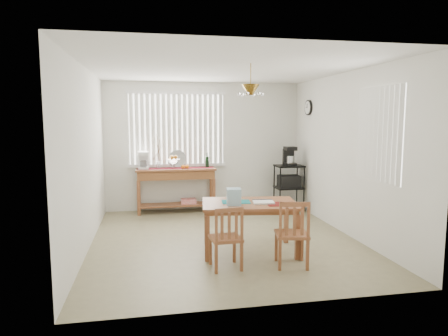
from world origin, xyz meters
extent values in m
cube|color=gray|center=(0.00, 0.00, -0.01)|extent=(4.00, 4.50, 0.01)
cube|color=white|center=(0.00, 2.30, 1.30)|extent=(4.00, 0.10, 2.60)
cube|color=white|center=(0.00, -2.30, 1.30)|extent=(4.00, 0.10, 2.60)
cube|color=white|center=(-2.05, 0.00, 1.30)|extent=(0.10, 4.50, 2.60)
cube|color=white|center=(2.05, 0.00, 1.30)|extent=(0.10, 4.50, 2.60)
cube|color=white|center=(0.00, 0.00, 2.65)|extent=(4.00, 4.50, 0.10)
cube|color=white|center=(-0.55, 2.25, 1.65)|extent=(1.90, 0.01, 1.40)
cube|color=white|center=(-1.45, 2.23, 1.65)|extent=(0.07, 0.03, 1.40)
cube|color=white|center=(-1.34, 2.23, 1.65)|extent=(0.07, 0.03, 1.40)
cube|color=white|center=(-1.24, 2.23, 1.65)|extent=(0.07, 0.03, 1.40)
cube|color=white|center=(-1.13, 2.23, 1.65)|extent=(0.07, 0.03, 1.40)
cube|color=white|center=(-1.03, 2.23, 1.65)|extent=(0.07, 0.03, 1.40)
cube|color=white|center=(-0.92, 2.23, 1.65)|extent=(0.07, 0.03, 1.40)
cube|color=white|center=(-0.81, 2.23, 1.65)|extent=(0.07, 0.03, 1.40)
cube|color=white|center=(-0.71, 2.23, 1.65)|extent=(0.07, 0.03, 1.40)
cube|color=white|center=(-0.60, 2.23, 1.65)|extent=(0.07, 0.03, 1.40)
cube|color=white|center=(-0.50, 2.23, 1.65)|extent=(0.07, 0.03, 1.40)
cube|color=white|center=(-0.39, 2.23, 1.65)|extent=(0.07, 0.03, 1.40)
cube|color=white|center=(-0.29, 2.23, 1.65)|extent=(0.07, 0.03, 1.40)
cube|color=white|center=(-0.18, 2.23, 1.65)|extent=(0.07, 0.03, 1.40)
cube|color=white|center=(-0.08, 2.23, 1.65)|extent=(0.07, 0.03, 1.40)
cube|color=white|center=(0.03, 2.23, 1.65)|extent=(0.07, 0.03, 1.40)
cube|color=white|center=(0.14, 2.23, 1.65)|extent=(0.07, 0.03, 1.40)
cube|color=white|center=(0.24, 2.23, 1.65)|extent=(0.07, 0.03, 1.40)
cube|color=white|center=(0.35, 2.23, 1.65)|extent=(0.07, 0.03, 1.40)
cube|color=white|center=(-0.55, 2.22, 0.92)|extent=(1.98, 0.06, 0.06)
cube|color=white|center=(-0.55, 2.22, 2.38)|extent=(1.98, 0.06, 0.06)
cube|color=white|center=(2.00, -0.90, 1.65)|extent=(0.01, 1.10, 1.30)
cube|color=white|center=(1.99, -1.40, 1.65)|extent=(0.03, 0.07, 1.30)
cube|color=white|center=(1.99, -1.29, 1.65)|extent=(0.03, 0.07, 1.30)
cube|color=white|center=(1.99, -1.18, 1.65)|extent=(0.03, 0.07, 1.30)
cube|color=white|center=(1.99, -1.07, 1.65)|extent=(0.03, 0.07, 1.30)
cube|color=white|center=(1.99, -0.96, 1.65)|extent=(0.03, 0.07, 1.30)
cube|color=white|center=(1.99, -0.85, 1.65)|extent=(0.03, 0.07, 1.30)
cube|color=white|center=(1.99, -0.74, 1.65)|extent=(0.03, 0.07, 1.30)
cube|color=white|center=(1.99, -0.63, 1.65)|extent=(0.03, 0.07, 1.30)
cube|color=white|center=(1.99, -0.52, 1.65)|extent=(0.03, 0.07, 1.30)
cube|color=white|center=(1.99, -0.41, 1.65)|extent=(0.03, 0.07, 1.30)
cylinder|color=black|center=(1.98, 1.55, 2.08)|extent=(0.04, 0.30, 0.30)
cylinder|color=white|center=(1.95, 1.55, 2.08)|extent=(0.01, 0.25, 0.25)
cylinder|color=olive|center=(0.25, -0.60, 2.43)|extent=(0.01, 0.01, 0.34)
cone|color=olive|center=(0.25, -0.60, 2.25)|extent=(0.24, 0.24, 0.14)
sphere|color=white|center=(0.41, -0.60, 2.19)|extent=(0.05, 0.05, 0.05)
sphere|color=white|center=(0.33, -0.47, 2.19)|extent=(0.05, 0.05, 0.05)
sphere|color=white|center=(0.17, -0.47, 2.19)|extent=(0.05, 0.05, 0.05)
sphere|color=white|center=(0.09, -0.60, 2.19)|extent=(0.05, 0.05, 0.05)
sphere|color=white|center=(0.17, -0.74, 2.19)|extent=(0.05, 0.05, 0.05)
sphere|color=white|center=(0.33, -0.74, 2.19)|extent=(0.05, 0.05, 0.05)
cube|color=brown|center=(-0.60, 2.01, 0.86)|extent=(1.57, 0.44, 0.04)
cube|color=brown|center=(-0.60, 2.01, 0.75)|extent=(1.51, 0.40, 0.16)
cube|color=brown|center=(-1.34, 1.84, 0.34)|extent=(0.06, 0.06, 0.68)
cube|color=brown|center=(0.14, 1.84, 0.34)|extent=(0.06, 0.06, 0.68)
cube|color=brown|center=(-1.34, 2.18, 0.34)|extent=(0.06, 0.06, 0.68)
cube|color=brown|center=(0.14, 2.18, 0.34)|extent=(0.06, 0.06, 0.68)
cube|color=brown|center=(-0.60, 2.01, 0.15)|extent=(1.45, 0.38, 0.03)
cube|color=red|center=(-0.35, 2.01, 0.21)|extent=(0.29, 0.22, 0.10)
cube|color=maroon|center=(-0.60, 2.01, 0.89)|extent=(1.49, 0.24, 0.01)
cube|color=white|center=(-1.23, 2.01, 0.91)|extent=(0.20, 0.24, 0.05)
cube|color=white|center=(-1.23, 2.09, 1.03)|extent=(0.20, 0.08, 0.29)
cube|color=white|center=(-1.23, 1.99, 1.19)|extent=(0.20, 0.22, 0.07)
cylinder|color=white|center=(-1.23, 1.98, 1.00)|extent=(0.13, 0.13, 0.13)
cylinder|color=white|center=(-0.65, 1.99, 0.93)|extent=(0.05, 0.05, 0.10)
cone|color=white|center=(-0.65, 1.99, 1.02)|extent=(0.25, 0.25, 0.09)
sphere|color=#AF4117|center=(-0.60, 1.99, 1.11)|extent=(0.08, 0.08, 0.08)
sphere|color=#AF4117|center=(-0.67, 2.03, 1.11)|extent=(0.08, 0.08, 0.08)
sphere|color=#AF4117|center=(-0.67, 1.95, 1.11)|extent=(0.08, 0.08, 0.08)
sphere|color=orange|center=(-0.46, 1.93, 0.92)|extent=(0.08, 0.08, 0.08)
sphere|color=orange|center=(-0.38, 1.93, 0.92)|extent=(0.08, 0.08, 0.08)
cylinder|color=silver|center=(-0.55, 2.19, 1.06)|extent=(0.35, 0.09, 0.35)
cylinder|color=white|center=(-0.94, 2.06, 0.95)|extent=(0.08, 0.08, 0.14)
cylinder|color=#4C3823|center=(-0.94, 2.06, 1.24)|extent=(0.08, 0.04, 0.44)
cylinder|color=#4C3823|center=(-0.94, 2.06, 1.26)|extent=(0.13, 0.06, 0.47)
cylinder|color=#4C3823|center=(-0.94, 2.06, 1.22)|extent=(0.17, 0.08, 0.35)
cylinder|color=#4C3823|center=(-0.94, 2.06, 1.29)|extent=(0.05, 0.03, 0.54)
cylinder|color=#4C3823|center=(-0.94, 2.06, 1.21)|extent=(0.21, 0.10, 0.30)
cylinder|color=black|center=(0.04, 2.06, 1.00)|extent=(0.07, 0.07, 0.23)
cylinder|color=black|center=(0.04, 2.06, 1.15)|extent=(0.03, 0.03, 0.08)
cylinder|color=black|center=(1.43, 1.56, 0.46)|extent=(0.03, 0.03, 0.93)
cylinder|color=black|center=(1.93, 1.56, 0.46)|extent=(0.03, 0.03, 0.93)
cylinder|color=black|center=(1.43, 1.95, 0.46)|extent=(0.03, 0.03, 0.93)
cylinder|color=black|center=(1.93, 1.95, 0.46)|extent=(0.03, 0.03, 0.93)
cube|color=black|center=(1.68, 1.76, 0.91)|extent=(0.54, 0.44, 0.03)
cube|color=black|center=(1.68, 1.76, 0.46)|extent=(0.54, 0.44, 0.03)
cube|color=black|center=(1.68, 1.76, 0.07)|extent=(0.54, 0.44, 0.03)
cube|color=black|center=(1.68, 1.76, 0.60)|extent=(0.41, 0.33, 0.24)
cube|color=black|center=(1.68, 1.74, 0.95)|extent=(0.22, 0.26, 0.05)
cube|color=black|center=(1.68, 1.82, 1.09)|extent=(0.22, 0.09, 0.33)
cube|color=black|center=(1.68, 1.74, 1.27)|extent=(0.22, 0.24, 0.08)
cylinder|color=silver|center=(1.68, 1.73, 1.05)|extent=(0.14, 0.14, 0.14)
cube|color=brown|center=(0.25, -0.60, 0.68)|extent=(1.41, 1.00, 0.04)
cube|color=brown|center=(0.25, -0.60, 0.64)|extent=(1.30, 0.90, 0.06)
cube|color=brown|center=(-0.39, -0.89, 0.30)|extent=(0.07, 0.07, 0.61)
cube|color=brown|center=(0.79, -1.04, 0.30)|extent=(0.07, 0.07, 0.61)
cube|color=brown|center=(-0.30, -0.16, 0.30)|extent=(0.07, 0.07, 0.61)
cube|color=brown|center=(0.89, -0.32, 0.30)|extent=(0.07, 0.07, 0.61)
cube|color=#16787C|center=(0.07, -0.53, 0.70)|extent=(0.43, 0.33, 0.01)
cube|color=maroon|center=(0.65, -0.80, 0.70)|extent=(0.43, 0.33, 0.01)
cube|color=white|center=(0.43, -0.67, 0.71)|extent=(0.31, 0.26, 0.02)
cube|color=black|center=(0.44, -0.55, 0.72)|extent=(0.28, 0.06, 0.03)
cube|color=#98C6DD|center=(0.00, -0.71, 0.81)|extent=(0.21, 0.21, 0.22)
cube|color=brown|center=(-0.20, -1.17, 0.38)|extent=(0.40, 0.40, 0.04)
cube|color=brown|center=(-0.06, -1.00, 0.18)|extent=(0.04, 0.04, 0.36)
cube|color=brown|center=(-0.38, -1.02, 0.18)|extent=(0.04, 0.04, 0.36)
cube|color=brown|center=(-0.03, -1.32, 0.18)|extent=(0.04, 0.04, 0.36)
cube|color=brown|center=(-0.35, -1.34, 0.18)|extent=(0.04, 0.04, 0.36)
cube|color=brown|center=(-0.03, -1.32, 0.60)|extent=(0.03, 0.03, 0.41)
cube|color=brown|center=(-0.35, -1.35, 0.60)|extent=(0.03, 0.03, 0.41)
cube|color=brown|center=(-0.19, -1.34, 0.78)|extent=(0.34, 0.05, 0.05)
cube|color=brown|center=(-0.10, -1.33, 0.58)|extent=(0.04, 0.02, 0.33)
cube|color=brown|center=(-0.19, -1.34, 0.58)|extent=(0.04, 0.02, 0.33)
cube|color=brown|center=(-0.28, -1.34, 0.58)|extent=(0.04, 0.02, 0.33)
cube|color=brown|center=(0.63, -1.24, 0.41)|extent=(0.46, 0.46, 0.04)
cube|color=brown|center=(0.83, -1.10, 0.19)|extent=(0.04, 0.04, 0.39)
cube|color=brown|center=(0.50, -1.04, 0.19)|extent=(0.04, 0.04, 0.39)
cube|color=brown|center=(0.77, -1.44, 0.19)|extent=(0.04, 0.04, 0.39)
cube|color=brown|center=(0.44, -1.37, 0.19)|extent=(0.04, 0.04, 0.39)
cube|color=brown|center=(0.77, -1.44, 0.64)|extent=(0.04, 0.04, 0.44)
cube|color=brown|center=(0.43, -1.38, 0.64)|extent=(0.04, 0.04, 0.44)
cube|color=brown|center=(0.60, -1.41, 0.83)|extent=(0.36, 0.09, 0.06)
cube|color=brown|center=(0.69, -1.43, 0.62)|extent=(0.04, 0.03, 0.35)
cube|color=brown|center=(0.60, -1.41, 0.62)|extent=(0.04, 0.03, 0.35)
cube|color=brown|center=(0.51, -1.40, 0.62)|extent=(0.04, 0.03, 0.35)
camera|label=1|loc=(-1.12, -5.90, 1.86)|focal=32.00mm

